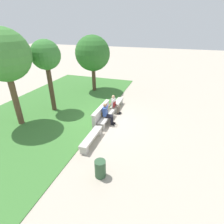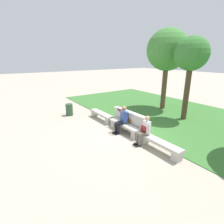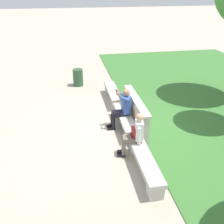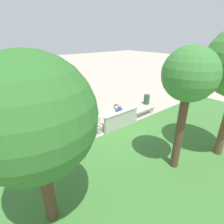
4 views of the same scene
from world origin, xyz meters
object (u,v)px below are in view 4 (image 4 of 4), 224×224
(bench_main, at_px, (142,111))
(bench_mid, at_px, (85,133))
(person_photographer, at_px, (118,113))
(trash_bin, at_px, (147,99))
(backpack, at_px, (97,123))
(person_distant, at_px, (96,122))
(bench_near, at_px, (117,121))
(tree_left_background, at_px, (189,77))
(tree_behind_wall, at_px, (33,118))

(bench_main, height_order, bench_mid, same)
(person_photographer, xyz_separation_m, trash_bin, (-4.00, -1.17, -0.36))
(person_photographer, distance_m, backpack, 1.49)
(bench_main, relative_size, person_photographer, 1.53)
(bench_mid, bearing_deg, person_distant, -175.12)
(bench_near, relative_size, person_photographer, 1.53)
(backpack, xyz_separation_m, tree_left_background, (-0.90, 4.15, 3.04))
(tree_behind_wall, bearing_deg, backpack, -140.57)
(person_distant, bearing_deg, person_photographer, -179.54)
(bench_near, relative_size, tree_left_background, 0.43)
(person_photographer, height_order, trash_bin, person_photographer)
(tree_behind_wall, xyz_separation_m, trash_bin, (-9.30, -4.34, -2.87))
(backpack, bearing_deg, tree_left_background, 102.21)
(tree_left_background, bearing_deg, bench_mid, -67.53)
(bench_mid, xyz_separation_m, tree_behind_wall, (3.00, 3.10, 2.94))
(bench_mid, distance_m, person_photographer, 2.34)
(bench_near, distance_m, person_distant, 1.49)
(tree_left_background, relative_size, trash_bin, 6.24)
(person_photographer, distance_m, tree_left_background, 5.15)
(bench_main, distance_m, person_distant, 3.66)
(bench_mid, height_order, trash_bin, trash_bin)
(bench_near, relative_size, tree_behind_wall, 0.43)
(bench_main, relative_size, trash_bin, 2.69)
(backpack, bearing_deg, bench_main, 179.55)
(backpack, relative_size, tree_left_background, 0.09)
(bench_main, distance_m, person_photographer, 2.16)
(bench_near, height_order, person_distant, person_distant)
(tree_left_background, bearing_deg, person_photographer, -98.01)
(bench_mid, xyz_separation_m, tree_left_background, (-1.70, 4.12, 3.36))
(bench_main, bearing_deg, person_distant, -1.03)
(bench_mid, bearing_deg, person_photographer, -178.06)
(bench_main, xyz_separation_m, person_photographer, (2.11, -0.08, 0.43))
(tree_left_background, distance_m, trash_bin, 7.79)
(bench_mid, height_order, backpack, backpack)
(bench_mid, height_order, tree_left_background, tree_left_background)
(backpack, height_order, tree_left_background, tree_left_background)
(tree_left_background, bearing_deg, bench_main, -123.29)
(backpack, distance_m, tree_behind_wall, 5.58)
(bench_main, height_order, tree_behind_wall, tree_behind_wall)
(backpack, bearing_deg, tree_behind_wall, 39.43)
(trash_bin, bearing_deg, tree_left_background, 49.43)
(tree_behind_wall, height_order, tree_left_background, tree_behind_wall)
(person_photographer, distance_m, trash_bin, 4.19)
(bench_mid, distance_m, person_distant, 0.85)
(bench_near, xyz_separation_m, person_distant, (1.44, -0.07, 0.37))
(bench_main, xyz_separation_m, bench_mid, (4.41, 0.00, 0.00))
(person_photographer, relative_size, tree_behind_wall, 0.28)
(bench_main, height_order, person_distant, person_distant)
(bench_main, distance_m, trash_bin, 2.26)
(person_distant, bearing_deg, tree_behind_wall, 40.06)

